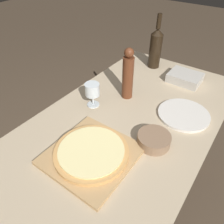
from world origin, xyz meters
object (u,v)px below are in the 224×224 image
(pizza, at_px, (91,152))
(wine_glass, at_px, (92,90))
(wine_bottle, at_px, (156,48))
(small_bowl, at_px, (154,140))
(pepper_mill, at_px, (128,75))

(pizza, bearing_deg, wine_glass, 128.45)
(pizza, bearing_deg, wine_bottle, 100.65)
(wine_glass, bearing_deg, small_bowl, -9.26)
(pizza, distance_m, wine_bottle, 0.87)
(wine_bottle, xyz_separation_m, wine_glass, (-0.06, -0.57, -0.04))
(wine_bottle, relative_size, pepper_mill, 1.21)
(wine_glass, relative_size, small_bowl, 0.90)
(pepper_mill, bearing_deg, wine_glass, -120.98)
(pizza, distance_m, wine_glass, 0.35)
(wine_bottle, bearing_deg, wine_glass, -95.59)
(pizza, relative_size, wine_glass, 2.35)
(wine_glass, bearing_deg, pepper_mill, 59.02)
(pepper_mill, height_order, wine_glass, pepper_mill)
(wine_bottle, relative_size, wine_glass, 2.66)
(pizza, height_order, pepper_mill, pepper_mill)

